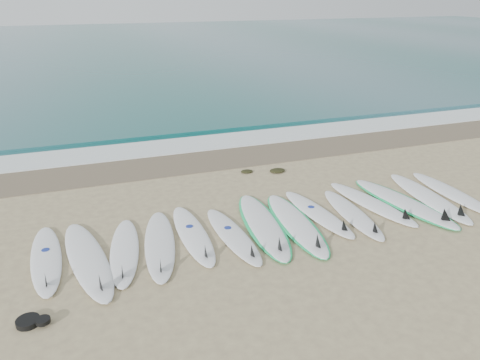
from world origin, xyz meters
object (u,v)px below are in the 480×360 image
object	(u,v)px
surfboard_0	(46,260)
surfboard_7	(297,224)
leash_coil	(31,321)
surfboard_13	(454,194)

from	to	relation	value
surfboard_0	surfboard_7	bearing A→B (deg)	-5.26
surfboard_7	leash_coil	bearing A→B (deg)	-159.54
surfboard_0	leash_coil	xyz separation A→B (m)	(-0.15, -1.61, -0.00)
surfboard_0	leash_coil	distance (m)	1.61
surfboard_0	surfboard_13	distance (m)	8.47
surfboard_13	leash_coil	bearing A→B (deg)	-168.74
surfboard_7	leash_coil	size ratio (longest dim) A/B	6.14
surfboard_7	leash_coil	world-z (taller)	surfboard_7
surfboard_0	surfboard_7	size ratio (longest dim) A/B	0.86
surfboard_7	surfboard_13	bearing A→B (deg)	6.07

